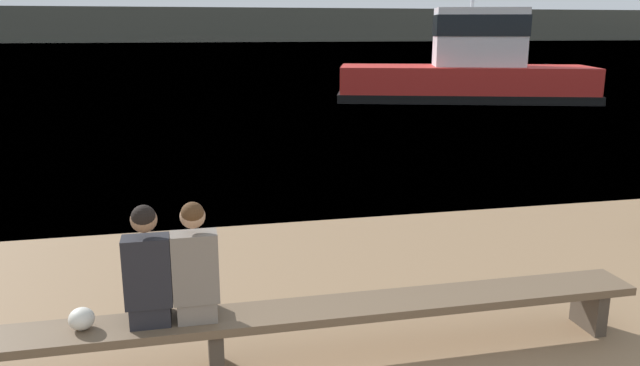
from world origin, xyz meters
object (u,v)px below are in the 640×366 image
object	(u,v)px
person_left	(148,272)
tugboat_red	(468,72)
person_right	(195,268)
shopping_bag	(82,319)
bench_main	(215,326)

from	to	relation	value
person_left	tugboat_red	size ratio (longest dim) A/B	0.10
person_left	person_right	xyz separation A→B (m)	(0.38, 0.00, -0.00)
person_left	shopping_bag	xyz separation A→B (m)	(-0.54, 0.02, -0.36)
person_left	tugboat_red	xyz separation A→B (m)	(11.66, 18.54, 0.20)
person_left	tugboat_red	distance (m)	21.90
person_right	shopping_bag	bearing A→B (deg)	178.90
bench_main	tugboat_red	distance (m)	21.65
person_right	tugboat_red	bearing A→B (deg)	58.68
person_right	tugboat_red	world-z (taller)	tugboat_red
person_right	tugboat_red	distance (m)	21.71
bench_main	person_right	size ratio (longest dim) A/B	7.61
person_right	shopping_bag	xyz separation A→B (m)	(-0.92, 0.02, -0.36)
bench_main	tugboat_red	size ratio (longest dim) A/B	0.74
person_left	person_right	world-z (taller)	person_right
bench_main	person_left	xyz separation A→B (m)	(-0.51, 0.00, 0.54)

